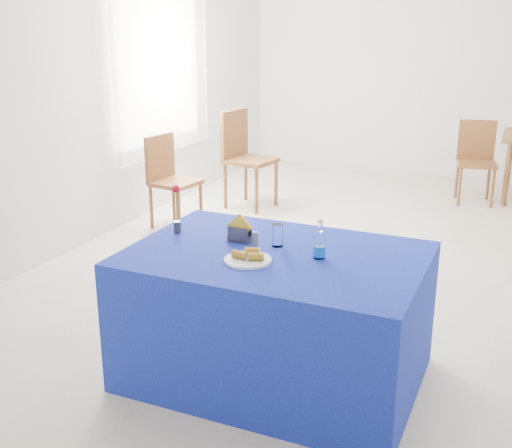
{
  "coord_description": "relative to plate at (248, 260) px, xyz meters",
  "views": [
    {
      "loc": [
        1.2,
        -5.02,
        1.98
      ],
      "look_at": [
        -0.14,
        -2.0,
        0.92
      ],
      "focal_mm": 45.0,
      "sensor_mm": 36.0,
      "label": 1
    }
  ],
  "objects": [
    {
      "name": "window_pane",
      "position": [
        -2.36,
        2.95,
        0.78
      ],
      "size": [
        0.04,
        1.5,
        1.6
      ],
      "primitive_type": "cube",
      "color": "white",
      "rests_on": "room_shell"
    },
    {
      "name": "floor",
      "position": [
        0.11,
        2.15,
        -0.77
      ],
      "size": [
        7.0,
        7.0,
        0.0
      ],
      "primitive_type": "plane",
      "color": "beige",
      "rests_on": "ground"
    },
    {
      "name": "blue_table",
      "position": [
        0.09,
        0.18,
        -0.39
      ],
      "size": [
        1.6,
        1.1,
        0.76
      ],
      "color": "navy",
      "rests_on": "floor"
    },
    {
      "name": "banana_pieces",
      "position": [
        0.0,
        0.02,
        0.03
      ],
      "size": [
        0.18,
        0.13,
        0.04
      ],
      "color": "gold",
      "rests_on": "plate"
    },
    {
      "name": "chair_win_a",
      "position": [
        -1.95,
        2.39,
        -0.24
      ],
      "size": [
        0.46,
        0.46,
        0.91
      ],
      "rotation": [
        0.0,
        0.0,
        1.43
      ],
      "color": "brown",
      "rests_on": "floor"
    },
    {
      "name": "plate",
      "position": [
        0.0,
        0.0,
        0.0
      ],
      "size": [
        0.25,
        0.25,
        0.01
      ],
      "primitive_type": "cylinder",
      "color": "white",
      "rests_on": "blue_table"
    },
    {
      "name": "pepper_shaker",
      "position": [
        -0.06,
        0.23,
        0.04
      ],
      "size": [
        0.03,
        0.03,
        0.08
      ],
      "primitive_type": "cylinder",
      "color": "slate",
      "rests_on": "blue_table"
    },
    {
      "name": "curtain",
      "position": [
        -2.29,
        2.95,
        0.78
      ],
      "size": [
        0.04,
        1.75,
        1.85
      ],
      "primitive_type": "cube",
      "color": "white",
      "rests_on": "room_shell"
    },
    {
      "name": "chair_bg_left",
      "position": [
        0.72,
        4.56,
        -0.25
      ],
      "size": [
        0.48,
        0.48,
        0.9
      ],
      "rotation": [
        0.0,
        0.0,
        0.22
      ],
      "color": "brown",
      "rests_on": "floor"
    },
    {
      "name": "napkin_holder",
      "position": [
        -0.17,
        0.27,
        0.04
      ],
      "size": [
        0.15,
        0.06,
        0.17
      ],
      "color": "#38383D",
      "rests_on": "blue_table"
    },
    {
      "name": "salt_shaker",
      "position": [
        -0.22,
        0.32,
        0.04
      ],
      "size": [
        0.03,
        0.03,
        0.08
      ],
      "primitive_type": "cylinder",
      "color": "slate",
      "rests_on": "blue_table"
    },
    {
      "name": "rose_vase",
      "position": [
        -0.58,
        0.26,
        0.13
      ],
      "size": [
        0.05,
        0.05,
        0.3
      ],
      "color": "#28282D",
      "rests_on": "blue_table"
    },
    {
      "name": "room_shell",
      "position": [
        0.11,
        2.15,
        0.98
      ],
      "size": [
        7.0,
        7.0,
        7.0
      ],
      "color": "silver",
      "rests_on": "ground"
    },
    {
      "name": "drinking_glass",
      "position": [
        0.05,
        0.28,
        0.06
      ],
      "size": [
        0.06,
        0.06,
        0.13
      ],
      "primitive_type": "cylinder",
      "color": "white",
      "rests_on": "blue_table"
    },
    {
      "name": "water_bottle",
      "position": [
        0.33,
        0.2,
        0.06
      ],
      "size": [
        0.07,
        0.07,
        0.21
      ],
      "color": "white",
      "rests_on": "blue_table"
    },
    {
      "name": "chair_win_b",
      "position": [
        -1.57,
        3.33,
        -0.16
      ],
      "size": [
        0.53,
        0.53,
        1.05
      ],
      "rotation": [
        0.0,
        0.0,
        1.42
      ],
      "color": "brown",
      "rests_on": "floor"
    }
  ]
}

